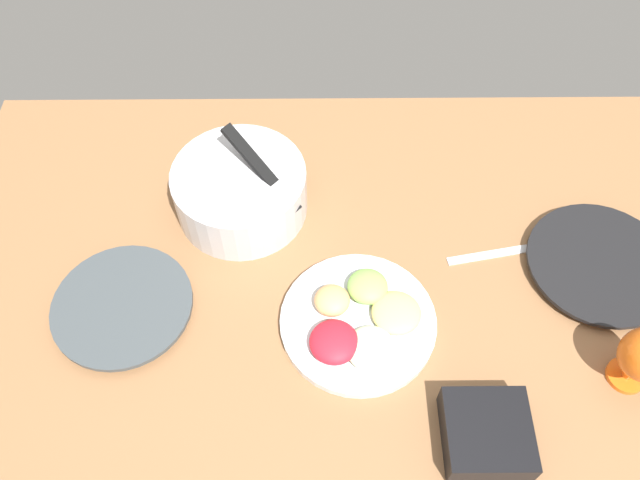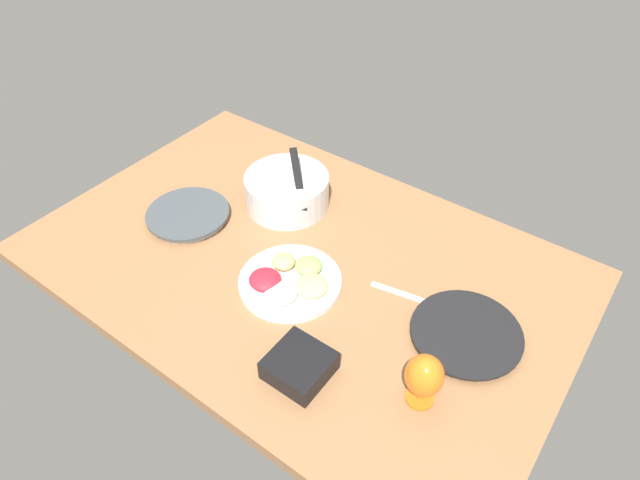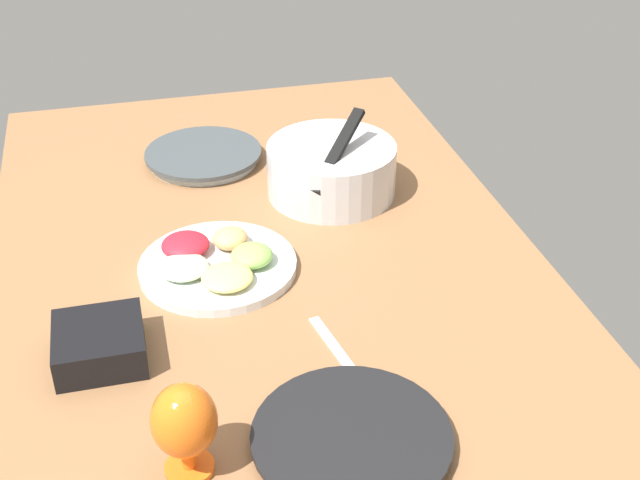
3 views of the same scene
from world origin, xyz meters
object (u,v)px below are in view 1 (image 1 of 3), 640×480
at_px(mixing_bowl, 241,190).
at_px(fruit_platter, 359,321).
at_px(dinner_plate_right, 599,265).
at_px(dinner_plate_left, 123,307).
at_px(square_bowl_black, 487,433).

height_order(mixing_bowl, fruit_platter, mixing_bowl).
bearing_deg(mixing_bowl, dinner_plate_right, -12.42).
height_order(dinner_plate_left, square_bowl_black, square_bowl_black).
height_order(dinner_plate_left, dinner_plate_right, dinner_plate_left).
xyz_separation_m(mixing_bowl, fruit_platter, (0.24, -0.28, -0.04)).
height_order(dinner_plate_right, square_bowl_black, square_bowl_black).
height_order(fruit_platter, square_bowl_black, square_bowl_black).
xyz_separation_m(dinner_plate_right, mixing_bowl, (-0.72, 0.16, 0.05)).
distance_m(dinner_plate_right, mixing_bowl, 0.74).
bearing_deg(fruit_platter, dinner_plate_left, 175.52).
xyz_separation_m(dinner_plate_left, fruit_platter, (0.45, -0.04, 0.00)).
bearing_deg(dinner_plate_left, dinner_plate_right, 5.48).
relative_size(dinner_plate_right, square_bowl_black, 2.03).
distance_m(dinner_plate_left, mixing_bowl, 0.33).
relative_size(dinner_plate_right, fruit_platter, 0.98).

